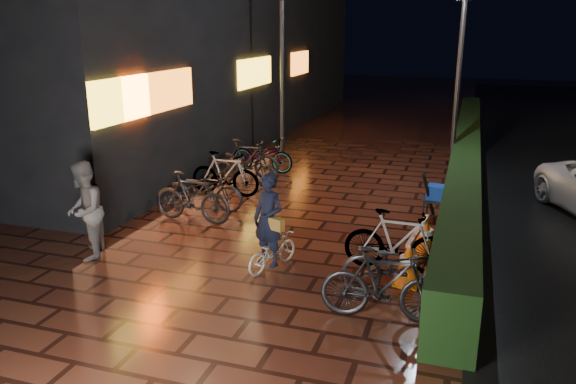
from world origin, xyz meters
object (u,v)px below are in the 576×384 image
(bystander_person, at_px, (84,211))
(cyclist, at_px, (270,234))
(cart_assembly, at_px, (436,194))
(traffic_barrier, at_px, (417,248))

(bystander_person, relative_size, cyclist, 1.04)
(bystander_person, height_order, cart_assembly, bystander_person)
(traffic_barrier, bearing_deg, cart_assembly, 87.65)
(bystander_person, relative_size, cart_assembly, 1.67)
(traffic_barrier, height_order, cart_assembly, cart_assembly)
(cyclist, height_order, cart_assembly, cyclist)
(traffic_barrier, relative_size, cart_assembly, 1.72)
(cyclist, bearing_deg, cart_assembly, 55.42)
(cyclist, relative_size, traffic_barrier, 0.94)
(cyclist, bearing_deg, traffic_barrier, 19.02)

